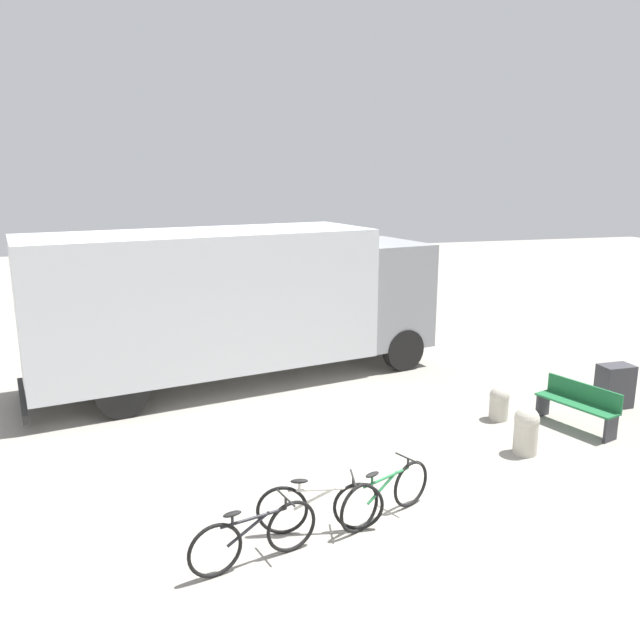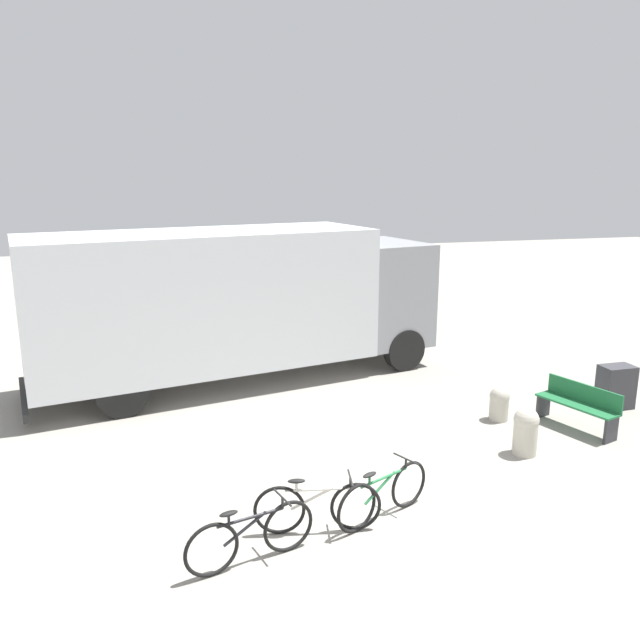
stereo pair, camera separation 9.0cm
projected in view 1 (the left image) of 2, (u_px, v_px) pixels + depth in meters
ground_plane at (417, 511)px, 8.30m from camera, size 60.00×60.00×0.00m
delivery_truck at (235, 299)px, 13.19m from camera, size 9.01×4.09×3.24m
park_bench at (578, 404)px, 10.95m from camera, size 0.82×1.51×0.79m
bicycle_near at (254, 536)px, 7.12m from camera, size 1.56×0.55×0.73m
bicycle_middle at (320, 507)px, 7.75m from camera, size 1.59×0.45×0.73m
bicycle_far at (386, 494)px, 8.05m from camera, size 1.47×0.73×0.73m
bollard_near_bench at (526, 429)px, 9.93m from camera, size 0.40×0.40×0.78m
bollard_far_bench at (499, 402)px, 11.33m from camera, size 0.36×0.36×0.63m
utility_box at (615, 386)px, 11.94m from camera, size 0.63×0.41×0.83m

